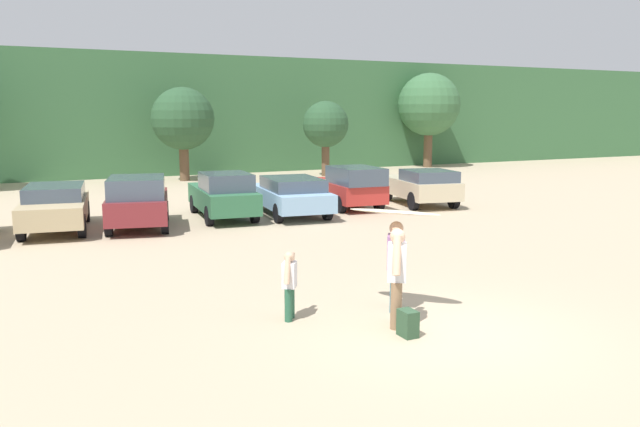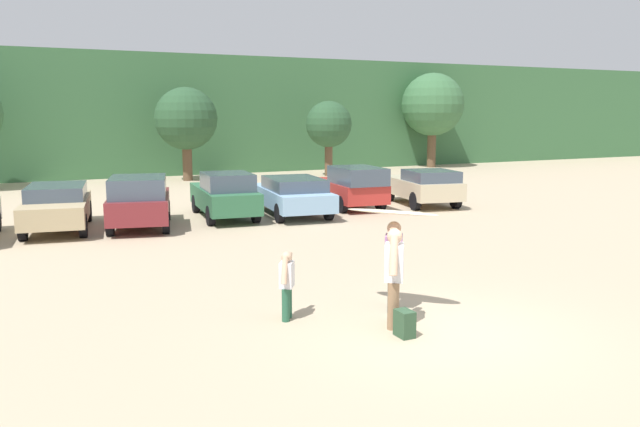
{
  "view_description": "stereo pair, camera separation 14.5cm",
  "coord_description": "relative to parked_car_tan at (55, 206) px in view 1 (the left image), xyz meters",
  "views": [
    {
      "loc": [
        -6.5,
        -8.38,
        3.68
      ],
      "look_at": [
        0.71,
        6.36,
        1.06
      ],
      "focal_mm": 35.51,
      "sensor_mm": 36.0,
      "label": 1
    },
    {
      "loc": [
        -6.37,
        -8.44,
        3.68
      ],
      "look_at": [
        0.71,
        6.36,
        1.06
      ],
      "focal_mm": 35.51,
      "sensor_mm": 36.0,
      "label": 2
    }
  ],
  "objects": [
    {
      "name": "ground_plane",
      "position": [
        5.35,
        -12.91,
        -0.79
      ],
      "size": [
        120.0,
        120.0,
        0.0
      ],
      "primitive_type": "plane",
      "color": "tan"
    },
    {
      "name": "hillside_ridge",
      "position": [
        5.35,
        21.7,
        2.75
      ],
      "size": [
        108.0,
        12.0,
        7.07
      ],
      "primitive_type": "cube",
      "color": "#38663D",
      "rests_on": "ground_plane"
    },
    {
      "name": "tree_left",
      "position": [
        7.32,
        12.87,
        2.54
      ],
      "size": [
        3.37,
        3.37,
        5.04
      ],
      "color": "brown",
      "rests_on": "ground_plane"
    },
    {
      "name": "tree_center",
      "position": [
        15.43,
        11.88,
        2.19
      ],
      "size": [
        2.68,
        2.68,
        4.35
      ],
      "color": "brown",
      "rests_on": "ground_plane"
    },
    {
      "name": "tree_center_left",
      "position": [
        24.38,
        14.22,
        3.4
      ],
      "size": [
        4.19,
        4.19,
        6.31
      ],
      "color": "brown",
      "rests_on": "ground_plane"
    },
    {
      "name": "parked_car_tan",
      "position": [
        0.0,
        0.0,
        0.0
      ],
      "size": [
        2.46,
        4.71,
        1.42
      ],
      "rotation": [
        0.0,
        0.0,
        1.43
      ],
      "color": "tan",
      "rests_on": "ground_plane"
    },
    {
      "name": "parked_car_maroon",
      "position": [
        2.4,
        -0.8,
        0.1
      ],
      "size": [
        2.64,
        4.23,
        1.69
      ],
      "rotation": [
        0.0,
        0.0,
        1.35
      ],
      "color": "maroon",
      "rests_on": "ground_plane"
    },
    {
      "name": "parked_car_forest_green",
      "position": [
        5.46,
        -0.07,
        0.04
      ],
      "size": [
        2.11,
        4.59,
        1.64
      ],
      "rotation": [
        0.0,
        0.0,
        1.48
      ],
      "color": "#2D6642",
      "rests_on": "ground_plane"
    },
    {
      "name": "parked_car_sky_blue",
      "position": [
        7.85,
        -0.49,
        -0.02
      ],
      "size": [
        2.48,
        4.79,
        1.38
      ],
      "rotation": [
        0.0,
        0.0,
        1.45
      ],
      "color": "#84ADD1",
      "rests_on": "ground_plane"
    },
    {
      "name": "parked_car_red",
      "position": [
        10.57,
        0.11,
        0.07
      ],
      "size": [
        2.08,
        4.25,
        1.65
      ],
      "rotation": [
        0.0,
        0.0,
        1.48
      ],
      "color": "#B72D28",
      "rests_on": "ground_plane"
    },
    {
      "name": "parked_car_champagne",
      "position": [
        13.55,
        -0.46,
        -0.0
      ],
      "size": [
        2.58,
        4.33,
        1.46
      ],
      "rotation": [
        0.0,
        0.0,
        1.39
      ],
      "color": "beige",
      "rests_on": "ground_plane"
    },
    {
      "name": "person_adult",
      "position": [
        5.15,
        -11.61,
        0.18
      ],
      "size": [
        0.52,
        0.67,
        1.7
      ],
      "rotation": [
        0.0,
        0.0,
        2.54
      ],
      "color": "teal",
      "rests_on": "ground_plane"
    },
    {
      "name": "person_child",
      "position": [
        3.16,
        -11.24,
        -0.08
      ],
      "size": [
        0.43,
        0.56,
        1.25
      ],
      "rotation": [
        0.0,
        0.0,
        2.54
      ],
      "color": "#26593F",
      "rests_on": "ground_plane"
    },
    {
      "name": "person_companion",
      "position": [
        4.69,
        -12.37,
        0.19
      ],
      "size": [
        0.54,
        0.68,
        1.73
      ],
      "rotation": [
        0.0,
        0.0,
        2.54
      ],
      "color": "#8C6B4C",
      "rests_on": "ground_plane"
    },
    {
      "name": "surfboard_cream",
      "position": [
        5.08,
        -11.64,
        1.1
      ],
      "size": [
        1.47,
        1.67,
        0.12
      ],
      "rotation": [
        0.0,
        0.0,
        2.24
      ],
      "color": "beige"
    },
    {
      "name": "backpack_dropped",
      "position": [
        4.58,
        -12.89,
        -0.56
      ],
      "size": [
        0.24,
        0.34,
        0.45
      ],
      "color": "#2D4C33",
      "rests_on": "ground_plane"
    }
  ]
}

